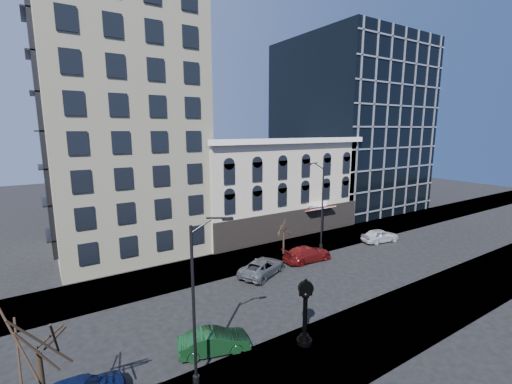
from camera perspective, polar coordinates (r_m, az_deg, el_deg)
ground at (r=29.10m, az=0.97°, el=-17.34°), size 160.00×160.00×0.00m
sidewalk_far at (r=35.38m, az=-6.37°, el=-12.06°), size 160.00×6.00×0.12m
sidewalk_near at (r=23.79m, az=12.76°, el=-24.41°), size 160.00×6.00×0.12m
cream_tower at (r=41.53m, az=-22.05°, el=17.67°), size 15.90×15.40×42.50m
victorian_row at (r=46.26m, az=2.49°, el=1.01°), size 22.60×11.19×12.50m
glass_office at (r=62.72m, az=15.18°, el=10.47°), size 20.00×20.15×28.00m
street_clock at (r=22.99m, az=8.17°, el=-19.55°), size 1.00×1.00×4.39m
street_lamp_near at (r=17.90m, az=-8.46°, el=-10.75°), size 2.38×0.72×9.28m
street_lamp_far at (r=38.11m, az=10.18°, el=1.48°), size 2.58×0.83×10.09m
bare_tree_near at (r=16.98m, az=-32.88°, el=-18.71°), size 4.34×4.34×7.45m
bare_tree_far at (r=37.19m, az=4.67°, el=-5.48°), size 2.53×2.53×4.34m
car_near_b at (r=23.05m, az=-7.03°, el=-23.49°), size 4.65×2.67×1.45m
car_far_a at (r=33.01m, az=1.07°, el=-12.38°), size 6.01×4.57×1.52m
car_far_b at (r=36.57m, az=8.55°, el=-10.13°), size 5.51×2.47×1.57m
car_far_c at (r=44.59m, az=19.95°, el=-6.83°), size 4.99×2.65×1.61m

